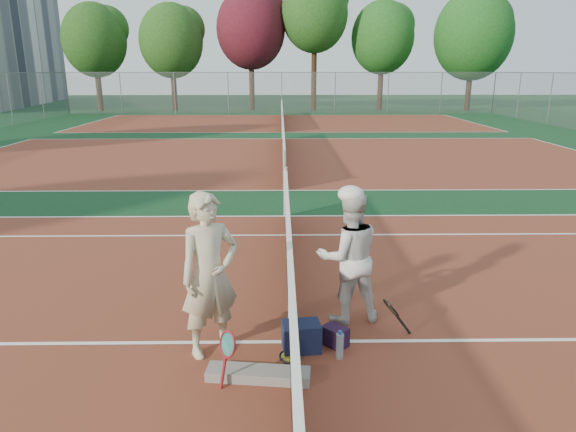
{
  "coord_description": "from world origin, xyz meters",
  "views": [
    {
      "loc": [
        -0.11,
        -5.46,
        3.11
      ],
      "look_at": [
        0.0,
        1.8,
        1.05
      ],
      "focal_mm": 32.0,
      "sensor_mm": 36.0,
      "label": 1
    }
  ],
  "objects_px": {
    "player_a": "(210,275)",
    "racket_red": "(228,359)",
    "net_main": "(290,303)",
    "sports_bag_purple": "(335,336)",
    "sports_bag_navy": "(301,337)",
    "water_bottle": "(340,346)",
    "player_b": "(349,257)",
    "racket_spare": "(290,357)",
    "racket_black_held": "(390,319)"
  },
  "relations": [
    {
      "from": "player_a",
      "to": "racket_red",
      "type": "relative_size",
      "value": 3.18
    },
    {
      "from": "net_main",
      "to": "sports_bag_purple",
      "type": "distance_m",
      "value": 0.66
    },
    {
      "from": "sports_bag_navy",
      "to": "water_bottle",
      "type": "bearing_deg",
      "value": -24.02
    },
    {
      "from": "player_b",
      "to": "racket_spare",
      "type": "distance_m",
      "value": 1.48
    },
    {
      "from": "racket_black_held",
      "to": "sports_bag_purple",
      "type": "relative_size",
      "value": 1.74
    },
    {
      "from": "racket_spare",
      "to": "water_bottle",
      "type": "height_order",
      "value": "water_bottle"
    },
    {
      "from": "player_b",
      "to": "water_bottle",
      "type": "distance_m",
      "value": 1.21
    },
    {
      "from": "sports_bag_purple",
      "to": "water_bottle",
      "type": "height_order",
      "value": "water_bottle"
    },
    {
      "from": "racket_black_held",
      "to": "player_b",
      "type": "bearing_deg",
      "value": -64.15
    },
    {
      "from": "player_b",
      "to": "water_bottle",
      "type": "height_order",
      "value": "player_b"
    },
    {
      "from": "player_b",
      "to": "racket_black_held",
      "type": "distance_m",
      "value": 0.91
    },
    {
      "from": "sports_bag_navy",
      "to": "racket_black_held",
      "type": "bearing_deg",
      "value": 14.2
    },
    {
      "from": "racket_spare",
      "to": "racket_black_held",
      "type": "bearing_deg",
      "value": -90.54
    },
    {
      "from": "player_a",
      "to": "water_bottle",
      "type": "relative_size",
      "value": 6.27
    },
    {
      "from": "racket_black_held",
      "to": "water_bottle",
      "type": "distance_m",
      "value": 0.81
    },
    {
      "from": "racket_spare",
      "to": "sports_bag_purple",
      "type": "distance_m",
      "value": 0.61
    },
    {
      "from": "racket_red",
      "to": "sports_bag_purple",
      "type": "bearing_deg",
      "value": -10.15
    },
    {
      "from": "racket_red",
      "to": "racket_black_held",
      "type": "distance_m",
      "value": 2.08
    },
    {
      "from": "racket_red",
      "to": "player_a",
      "type": "bearing_deg",
      "value": 67.42
    },
    {
      "from": "racket_red",
      "to": "racket_black_held",
      "type": "height_order",
      "value": "racket_red"
    },
    {
      "from": "player_b",
      "to": "racket_black_held",
      "type": "xyz_separation_m",
      "value": [
        0.46,
        -0.5,
        -0.6
      ]
    },
    {
      "from": "racket_black_held",
      "to": "racket_spare",
      "type": "relative_size",
      "value": 0.83
    },
    {
      "from": "water_bottle",
      "to": "player_b",
      "type": "bearing_deg",
      "value": 78.15
    },
    {
      "from": "racket_black_held",
      "to": "net_main",
      "type": "bearing_deg",
      "value": -12.12
    },
    {
      "from": "racket_spare",
      "to": "net_main",
      "type": "bearing_deg",
      "value": -22.77
    },
    {
      "from": "player_b",
      "to": "racket_black_held",
      "type": "height_order",
      "value": "player_b"
    },
    {
      "from": "racket_red",
      "to": "racket_spare",
      "type": "xyz_separation_m",
      "value": [
        0.64,
        0.49,
        -0.28
      ]
    },
    {
      "from": "racket_black_held",
      "to": "sports_bag_purple",
      "type": "bearing_deg",
      "value": -1.92
    },
    {
      "from": "player_a",
      "to": "net_main",
      "type": "bearing_deg",
      "value": -20.28
    },
    {
      "from": "racket_spare",
      "to": "sports_bag_navy",
      "type": "bearing_deg",
      "value": -58.46
    },
    {
      "from": "racket_red",
      "to": "racket_black_held",
      "type": "relative_size",
      "value": 1.18
    },
    {
      "from": "player_a",
      "to": "water_bottle",
      "type": "xyz_separation_m",
      "value": [
        1.44,
        -0.17,
        -0.79
      ]
    },
    {
      "from": "net_main",
      "to": "racket_black_held",
      "type": "bearing_deg",
      "value": 4.6
    },
    {
      "from": "sports_bag_navy",
      "to": "water_bottle",
      "type": "xyz_separation_m",
      "value": [
        0.42,
        -0.19,
        -0.02
      ]
    },
    {
      "from": "racket_spare",
      "to": "sports_bag_navy",
      "type": "xyz_separation_m",
      "value": [
        0.14,
        0.18,
        0.15
      ]
    },
    {
      "from": "player_a",
      "to": "player_b",
      "type": "bearing_deg",
      "value": -6.79
    },
    {
      "from": "net_main",
      "to": "racket_red",
      "type": "xyz_separation_m",
      "value": [
        -0.65,
        -0.84,
        -0.21
      ]
    },
    {
      "from": "player_b",
      "to": "player_a",
      "type": "bearing_deg",
      "value": 15.82
    },
    {
      "from": "player_a",
      "to": "sports_bag_purple",
      "type": "distance_m",
      "value": 1.64
    },
    {
      "from": "player_a",
      "to": "racket_black_held",
      "type": "distance_m",
      "value": 2.23
    },
    {
      "from": "racket_red",
      "to": "sports_bag_navy",
      "type": "bearing_deg",
      "value": -2.33
    },
    {
      "from": "racket_red",
      "to": "water_bottle",
      "type": "distance_m",
      "value": 1.3
    },
    {
      "from": "player_a",
      "to": "water_bottle",
      "type": "distance_m",
      "value": 1.65
    },
    {
      "from": "player_b",
      "to": "net_main",
      "type": "bearing_deg",
      "value": 28.7
    },
    {
      "from": "sports_bag_navy",
      "to": "sports_bag_purple",
      "type": "bearing_deg",
      "value": 13.18
    },
    {
      "from": "racket_red",
      "to": "racket_black_held",
      "type": "xyz_separation_m",
      "value": [
        1.85,
        0.94,
        -0.05
      ]
    },
    {
      "from": "net_main",
      "to": "sports_bag_navy",
      "type": "height_order",
      "value": "net_main"
    },
    {
      "from": "net_main",
      "to": "racket_black_held",
      "type": "xyz_separation_m",
      "value": [
        1.2,
        0.1,
        -0.26
      ]
    },
    {
      "from": "net_main",
      "to": "racket_black_held",
      "type": "relative_size",
      "value": 21.97
    },
    {
      "from": "sports_bag_purple",
      "to": "racket_red",
      "type": "bearing_deg",
      "value": -146.98
    }
  ]
}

